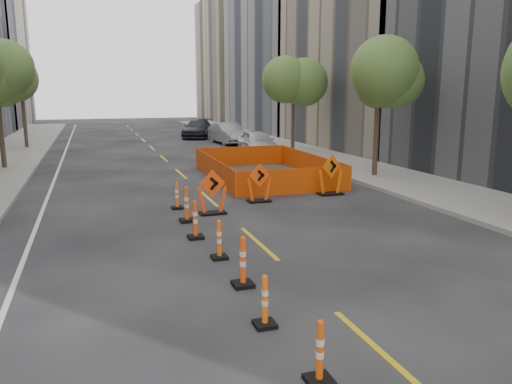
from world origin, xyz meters
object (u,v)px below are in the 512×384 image
object	(u,v)px
chevron_sign_center	(259,183)
parked_car_mid	(228,133)
channelizer_1	(320,352)
channelizer_4	(219,239)
channelizer_2	(265,301)
chevron_sign_left	(212,192)
channelizer_3	(243,261)
channelizer_5	(195,220)
chevron_sign_right	(331,174)
parked_car_far	(198,129)
parked_car_near	(257,142)
channelizer_7	(177,195)
channelizer_6	(187,204)

from	to	relation	value
chevron_sign_center	parked_car_mid	size ratio (longest dim) A/B	0.29
channelizer_1	channelizer_4	world-z (taller)	channelizer_4
channelizer_2	chevron_sign_left	world-z (taller)	chevron_sign_left
channelizer_4	chevron_sign_left	xyz separation A→B (m)	(0.88, 4.42, 0.26)
channelizer_3	channelizer_5	xyz separation A→B (m)	(-0.25, 3.69, -0.01)
chevron_sign_right	parked_car_far	bearing A→B (deg)	67.47
channelizer_4	parked_car_near	world-z (taller)	parked_car_near
channelizer_7	chevron_sign_center	size ratio (longest dim) A/B	0.67
channelizer_3	parked_car_mid	distance (m)	28.87
channelizer_2	chevron_sign_left	size ratio (longest dim) A/B	0.63
chevron_sign_center	chevron_sign_right	size ratio (longest dim) A/B	0.88
channelizer_1	channelizer_6	distance (m)	9.23
chevron_sign_right	channelizer_5	bearing A→B (deg)	-168.27
channelizer_4	channelizer_7	size ratio (longest dim) A/B	1.02
channelizer_3	chevron_sign_left	distance (m)	6.32
channelizer_1	channelizer_6	xyz separation A→B (m)	(-0.14, 9.23, 0.09)
channelizer_6	parked_car_mid	bearing A→B (deg)	71.84
channelizer_3	parked_car_near	distance (m)	22.16
channelizer_7	channelizer_4	bearing A→B (deg)	-88.96
parked_car_mid	channelizer_4	bearing A→B (deg)	-110.83
channelizer_6	parked_car_mid	size ratio (longest dim) A/B	0.23
channelizer_6	chevron_sign_left	world-z (taller)	chevron_sign_left
channelizer_4	channelizer_7	bearing A→B (deg)	91.04
parked_car_mid	parked_car_near	bearing A→B (deg)	-94.66
channelizer_2	parked_car_mid	bearing A→B (deg)	76.11
chevron_sign_left	channelizer_5	bearing A→B (deg)	-122.03
chevron_sign_center	chevron_sign_right	bearing A→B (deg)	-6.32
channelizer_4	chevron_sign_right	world-z (taller)	chevron_sign_right
parked_car_far	channelizer_7	bearing A→B (deg)	-82.76
channelizer_5	channelizer_6	distance (m)	1.85
channelizer_5	chevron_sign_center	size ratio (longest dim) A/B	0.75
channelizer_1	channelizer_3	size ratio (longest dim) A/B	0.87
channelizer_2	channelizer_7	distance (m)	9.23
channelizer_1	chevron_sign_right	distance (m)	13.01
channelizer_1	parked_car_mid	distance (m)	32.46
channelizer_4	parked_car_mid	bearing A→B (deg)	74.49
channelizer_4	chevron_sign_center	world-z (taller)	chevron_sign_center
channelizer_2	channelizer_7	xyz separation A→B (m)	(0.02, 9.23, 0.01)
parked_car_near	parked_car_mid	distance (m)	7.02
channelizer_1	channelizer_2	size ratio (longest dim) A/B	1.01
channelizer_2	channelizer_7	world-z (taller)	channelizer_7
parked_car_mid	parked_car_far	size ratio (longest dim) A/B	0.90
chevron_sign_left	parked_car_far	distance (m)	27.90
channelizer_1	chevron_sign_left	world-z (taller)	chevron_sign_left
chevron_sign_left	channelizer_4	bearing A→B (deg)	-110.33
parked_car_near	chevron_sign_center	bearing A→B (deg)	-105.06
channelizer_5	channelizer_4	bearing A→B (deg)	-83.56
channelizer_1	channelizer_7	size ratio (longest dim) A/B	0.99
parked_car_far	channelizer_5	bearing A→B (deg)	-81.37
chevron_sign_right	parked_car_far	distance (m)	25.80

